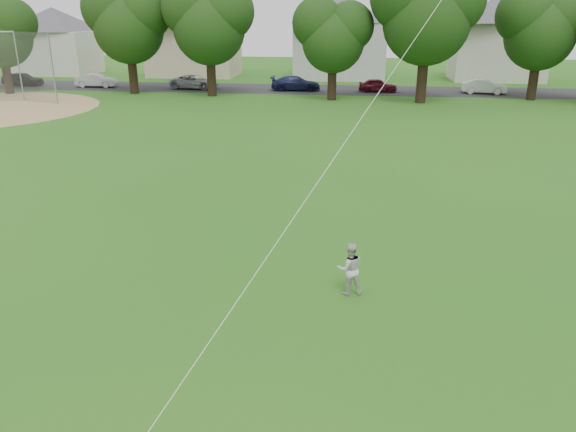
# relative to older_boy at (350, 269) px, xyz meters

# --- Properties ---
(ground) EXTENTS (160.00, 160.00, 0.00)m
(ground) POSITION_rel_older_boy_xyz_m (-2.17, -2.74, -0.69)
(ground) COLOR #1E6116
(ground) RESTS_ON ground
(street) EXTENTS (90.00, 7.00, 0.01)m
(street) POSITION_rel_older_boy_xyz_m (-2.17, 39.26, -0.68)
(street) COLOR #2D2D30
(street) RESTS_ON ground
(older_boy) EXTENTS (0.78, 0.68, 1.38)m
(older_boy) POSITION_rel_older_boy_xyz_m (0.00, 0.00, 0.00)
(older_boy) COLOR beige
(older_boy) RESTS_ON ground
(kite) EXTENTS (3.52, 6.70, 15.23)m
(kite) POSITION_rel_older_boy_xyz_m (-0.12, -0.48, 3.49)
(kite) COLOR white
(kite) RESTS_ON ground
(tree_row) EXTENTS (84.15, 8.94, 10.80)m
(tree_row) POSITION_rel_older_boy_xyz_m (2.18, 33.24, 5.68)
(tree_row) COLOR black
(tree_row) RESTS_ON ground
(parked_cars) EXTENTS (46.50, 2.53, 1.29)m
(parked_cars) POSITION_rel_older_boy_xyz_m (-11.69, 38.26, -0.05)
(parked_cars) COLOR black
(parked_cars) RESTS_ON ground
(house_row) EXTENTS (75.79, 13.48, 10.31)m
(house_row) POSITION_rel_older_boy_xyz_m (-1.48, 49.26, 4.44)
(house_row) COLOR silver
(house_row) RESTS_ON ground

